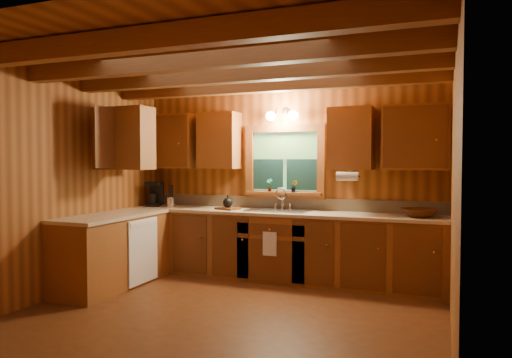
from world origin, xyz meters
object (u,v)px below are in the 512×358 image
at_px(coffee_maker, 155,194).
at_px(wicker_basket, 419,213).
at_px(sink, 278,214).
at_px(cutting_board, 228,208).

height_order(coffee_maker, wicker_basket, coffee_maker).
bearing_deg(wicker_basket, sink, 179.11).
distance_m(sink, wicker_basket, 1.76).
distance_m(coffee_maker, cutting_board, 1.21).
height_order(sink, wicker_basket, sink).
relative_size(sink, cutting_board, 2.75).
bearing_deg(sink, cutting_board, -174.41).
height_order(sink, cutting_board, sink).
xyz_separation_m(coffee_maker, cutting_board, (1.20, -0.06, -0.16)).
xyz_separation_m(sink, wicker_basket, (1.76, -0.03, 0.09)).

